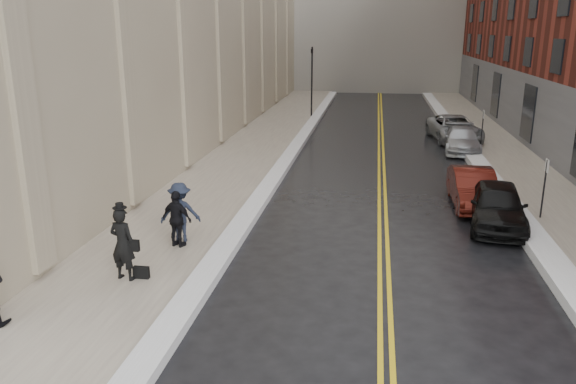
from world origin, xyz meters
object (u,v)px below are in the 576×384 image
(car_black, at_px, (497,205))
(car_maroon, at_px, (473,188))
(car_silver_far, at_px, (454,128))
(pedestrian_b, at_px, (180,212))
(pedestrian_c, at_px, (177,219))
(car_silver_near, at_px, (462,140))
(pedestrian_main, at_px, (123,244))

(car_black, bearing_deg, car_maroon, 107.11)
(car_silver_far, xyz_separation_m, pedestrian_b, (-10.47, -18.76, 0.34))
(car_silver_far, xyz_separation_m, pedestrian_c, (-10.43, -19.19, 0.27))
(car_maroon, height_order, car_silver_near, car_maroon)
(pedestrian_b, bearing_deg, car_black, -177.80)
(car_maroon, height_order, pedestrian_b, pedestrian_b)
(car_maroon, bearing_deg, pedestrian_c, -147.76)
(car_maroon, height_order, pedestrian_main, pedestrian_main)
(car_maroon, relative_size, pedestrian_main, 2.18)
(car_silver_near, distance_m, pedestrian_main, 21.50)
(car_silver_far, xyz_separation_m, pedestrian_main, (-11.02, -21.60, 0.38))
(car_silver_far, bearing_deg, car_silver_near, -97.52)
(car_maroon, distance_m, car_silver_far, 13.24)
(car_black, distance_m, pedestrian_main, 12.15)
(car_silver_far, bearing_deg, car_black, -99.53)
(car_black, relative_size, pedestrian_main, 2.26)
(car_maroon, distance_m, pedestrian_c, 11.20)
(pedestrian_b, bearing_deg, car_silver_far, -135.33)
(car_black, distance_m, car_silver_near, 12.33)
(car_maroon, xyz_separation_m, car_silver_near, (0.97, 10.06, -0.04))
(car_black, xyz_separation_m, car_silver_near, (0.54, 12.32, -0.09))
(pedestrian_main, bearing_deg, car_black, -138.04)
(car_silver_near, xyz_separation_m, pedestrian_main, (-11.02, -18.46, 0.47))
(pedestrian_main, relative_size, pedestrian_c, 1.13)
(car_silver_far, height_order, pedestrian_b, pedestrian_b)
(car_black, xyz_separation_m, pedestrian_c, (-9.88, -3.72, 0.26))
(car_silver_far, height_order, pedestrian_main, pedestrian_main)
(pedestrian_c, bearing_deg, car_silver_far, -100.78)
(pedestrian_main, distance_m, pedestrian_c, 2.49)
(pedestrian_main, height_order, pedestrian_c, pedestrian_main)
(car_maroon, xyz_separation_m, pedestrian_b, (-9.51, -5.56, 0.38))
(car_maroon, height_order, pedestrian_c, pedestrian_c)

